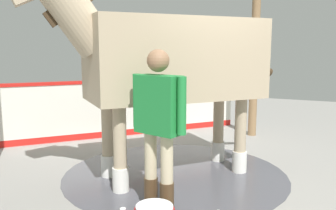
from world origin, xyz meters
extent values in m
cube|color=gray|center=(0.00, 0.00, -0.01)|extent=(16.00, 16.00, 0.02)
cylinder|color=#4C4C54|center=(0.39, -0.18, 0.00)|extent=(3.05, 3.05, 0.00)
cube|color=silver|center=(-1.23, -2.01, 0.53)|extent=(3.79, 3.35, 1.06)
cube|color=red|center=(-1.23, -2.01, 1.09)|extent=(3.81, 3.37, 0.06)
cube|color=red|center=(-1.23, -2.01, 0.06)|extent=(3.80, 3.36, 0.12)
cylinder|color=olive|center=(-2.32, 0.31, 1.42)|extent=(0.16, 0.16, 2.83)
cube|color=tan|center=(0.39, -0.18, 1.58)|extent=(2.38, 2.27, 1.04)
cylinder|color=tan|center=(1.22, -0.53, 0.53)|extent=(0.16, 0.16, 1.06)
cylinder|color=silver|center=(1.22, -0.53, 0.15)|extent=(0.20, 0.20, 0.30)
cylinder|color=tan|center=(0.84, -0.96, 0.53)|extent=(0.16, 0.16, 1.06)
cylinder|color=silver|center=(0.84, -0.96, 0.15)|extent=(0.20, 0.20, 0.30)
cylinder|color=tan|center=(-0.07, 0.60, 0.53)|extent=(0.16, 0.16, 1.06)
cylinder|color=silver|center=(-0.07, 0.60, 0.15)|extent=(0.20, 0.20, 0.30)
cylinder|color=tan|center=(-0.45, 0.18, 0.53)|extent=(0.16, 0.16, 1.06)
cylinder|color=silver|center=(-0.45, 0.18, 0.15)|extent=(0.20, 0.20, 0.30)
cylinder|color=tan|center=(1.34, -1.01, 2.08)|extent=(0.96, 0.93, 0.97)
cube|color=#382819|center=(1.34, -1.01, 2.24)|extent=(0.60, 0.53, 0.60)
cylinder|color=#382819|center=(-0.54, 0.64, 1.48)|extent=(0.60, 0.55, 0.35)
cylinder|color=#47331E|center=(1.47, 0.01, 0.17)|extent=(0.15, 0.15, 0.34)
cylinder|color=#C6B793|center=(1.47, 0.01, 0.59)|extent=(0.13, 0.13, 0.51)
cylinder|color=#47331E|center=(1.53, 0.23, 0.17)|extent=(0.15, 0.15, 0.34)
cylinder|color=#C6B793|center=(1.53, 0.23, 0.59)|extent=(0.13, 0.13, 0.51)
cube|color=#1E7F38|center=(1.50, 0.12, 1.15)|extent=(0.33, 0.53, 0.60)
cylinder|color=#1E7F38|center=(1.43, -0.17, 1.16)|extent=(0.09, 0.09, 0.57)
cylinder|color=#1E7F38|center=(1.57, 0.41, 1.16)|extent=(0.09, 0.09, 0.57)
sphere|color=#936B4C|center=(1.50, 0.12, 1.59)|extent=(0.23, 0.23, 0.23)
cylinder|color=white|center=(2.09, 0.37, 0.33)|extent=(0.33, 0.33, 0.03)
camera|label=1|loc=(4.75, 1.73, 1.71)|focal=38.54mm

